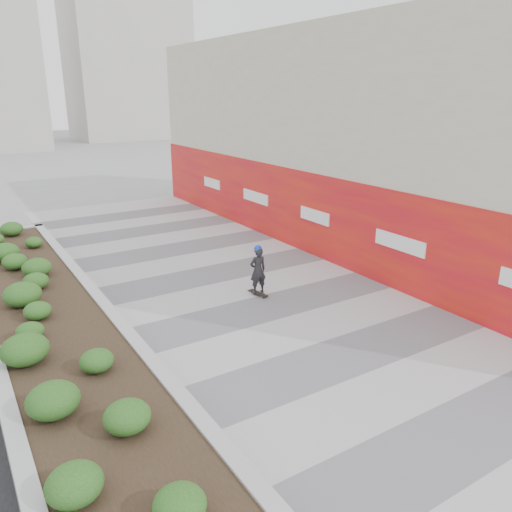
# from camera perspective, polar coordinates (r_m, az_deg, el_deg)

# --- Properties ---
(ground) EXTENTS (160.00, 160.00, 0.00)m
(ground) POSITION_cam_1_polar(r_m,az_deg,el_deg) (10.75, 16.95, -14.84)
(ground) COLOR gray
(ground) RESTS_ON ground
(walkway) EXTENTS (8.00, 36.00, 0.01)m
(walkway) POSITION_cam_1_polar(r_m,az_deg,el_deg) (12.59, 6.62, -8.94)
(walkway) COLOR #A8A8AD
(walkway) RESTS_ON ground
(building) EXTENTS (6.04, 24.08, 8.00)m
(building) POSITION_cam_1_polar(r_m,az_deg,el_deg) (20.40, 12.07, 12.91)
(building) COLOR #BDB5A1
(building) RESTS_ON ground
(planter) EXTENTS (3.00, 18.00, 0.90)m
(planter) POSITION_cam_1_polar(r_m,az_deg,el_deg) (13.82, -22.91, -5.90)
(planter) COLOR #9E9EA0
(planter) RESTS_ON ground
(distant_bldg_north_r) EXTENTS (14.00, 10.00, 24.00)m
(distant_bldg_north_r) POSITION_cam_1_polar(r_m,az_deg,el_deg) (69.57, -14.65, 22.85)
(distant_bldg_north_r) COLOR #ADAAA3
(distant_bldg_north_r) RESTS_ON ground
(manhole_cover) EXTENTS (0.44, 0.44, 0.01)m
(manhole_cover) POSITION_cam_1_polar(r_m,az_deg,el_deg) (12.88, 8.38, -8.37)
(manhole_cover) COLOR #595654
(manhole_cover) RESTS_ON ground
(skateboarder) EXTENTS (0.54, 0.74, 1.55)m
(skateboarder) POSITION_cam_1_polar(r_m,az_deg,el_deg) (14.55, 0.22, -1.63)
(skateboarder) COLOR beige
(skateboarder) RESTS_ON ground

